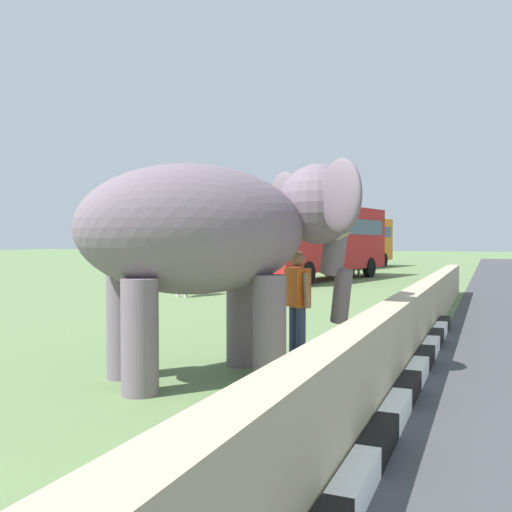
% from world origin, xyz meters
% --- Properties ---
extents(striped_curb, '(16.20, 0.20, 0.24)m').
position_xyz_m(striped_curb, '(-0.35, 3.82, 0.12)').
color(striped_curb, white).
rests_on(striped_curb, ground_plane).
extents(barrier_parapet, '(28.00, 0.36, 1.00)m').
position_xyz_m(barrier_parapet, '(2.00, 4.12, 0.50)').
color(barrier_parapet, tan).
rests_on(barrier_parapet, ground_plane).
extents(elephant, '(3.88, 3.78, 2.92)m').
position_xyz_m(elephant, '(2.10, 6.27, 1.91)').
color(elephant, slate).
rests_on(elephant, ground_plane).
extents(person_handler, '(0.50, 0.55, 1.66)m').
position_xyz_m(person_handler, '(3.38, 5.64, 0.93)').
color(person_handler, navy).
rests_on(person_handler, ground_plane).
extents(bus_red, '(10.35, 4.53, 3.50)m').
position_xyz_m(bus_red, '(20.77, 10.39, 2.08)').
color(bus_red, '#B21E1E').
rests_on(bus_red, ground_plane).
extents(bus_orange, '(9.01, 4.34, 3.50)m').
position_xyz_m(bus_orange, '(33.72, 11.81, 2.08)').
color(bus_orange, orange).
rests_on(bus_orange, ground_plane).
extents(bus_teal, '(10.09, 5.14, 3.50)m').
position_xyz_m(bus_teal, '(46.02, 15.12, 2.08)').
color(bus_teal, teal).
rests_on(bus_teal, ground_plane).
extents(cow_near, '(1.93, 0.91, 1.23)m').
position_xyz_m(cow_near, '(11.59, 12.16, 0.87)').
color(cow_near, beige).
rests_on(cow_near, ground_plane).
extents(cow_mid, '(1.30, 1.85, 1.23)m').
position_xyz_m(cow_mid, '(17.19, 12.01, 0.87)').
color(cow_mid, beige).
rests_on(cow_mid, ground_plane).
extents(cow_far, '(1.42, 1.79, 1.23)m').
position_xyz_m(cow_far, '(24.74, 9.86, 0.87)').
color(cow_far, beige).
rests_on(cow_far, ground_plane).
extents(hill_east, '(26.10, 20.88, 12.33)m').
position_xyz_m(hill_east, '(55.00, 30.59, 0.00)').
color(hill_east, '#696C56').
rests_on(hill_east, ground_plane).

